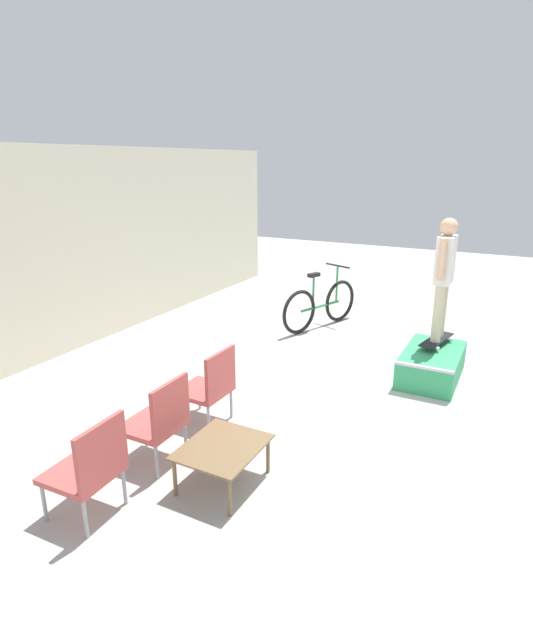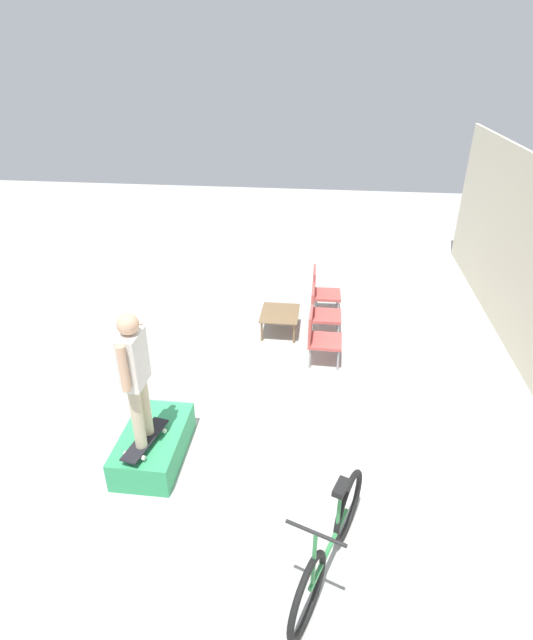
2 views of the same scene
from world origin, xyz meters
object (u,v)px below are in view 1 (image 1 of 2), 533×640
person_skater (444,270)px  patio_chair_center (159,419)px  coffee_table (223,450)px  skateboard_on_ramp (436,340)px  skate_ramp_box (432,365)px  bicycle (320,305)px  patio_chair_left (90,466)px  patio_chair_right (210,385)px

person_skater → patio_chair_center: bearing=152.2°
coffee_table → skateboard_on_ramp: bearing=-19.4°
patio_chair_center → skate_ramp_box: bearing=149.0°
bicycle → skateboard_on_ramp: bearing=-96.9°
coffee_table → patio_chair_left: 1.11m
skate_ramp_box → skateboard_on_ramp: bearing=0.9°
patio_chair_right → skate_ramp_box: bearing=142.3°
patio_chair_right → bicycle: 3.71m
skateboard_on_ramp → patio_chair_left: (-4.31, 1.92, 0.00)m
person_skater → coffee_table: (-3.46, 1.22, -1.08)m
coffee_table → patio_chair_center: (0.00, 0.70, 0.13)m
skate_ramp_box → bicycle: bearing=58.0°
person_skater → coffee_table: person_skater is taller
skate_ramp_box → patio_chair_left: 4.52m
coffee_table → person_skater: bearing=-19.4°
skate_ramp_box → skateboard_on_ramp: size_ratio=1.61×
skate_ramp_box → bicycle: size_ratio=0.74×
skate_ramp_box → patio_chair_center: (-3.23, 1.92, 0.28)m
patio_chair_center → bicycle: 4.56m
skateboard_on_ramp → patio_chair_center: patio_chair_center is taller
coffee_table → bicycle: size_ratio=0.45×
skateboard_on_ramp → bicycle: bearing=74.2°
bicycle → patio_chair_right: bearing=-156.6°
coffee_table → patio_chair_center: size_ratio=0.88×
person_skater → patio_chair_center: 4.07m
patio_chair_left → patio_chair_right: same height
skate_ramp_box → patio_chair_right: patio_chair_right is taller
patio_chair_left → patio_chair_center: same height
patio_chair_right → bicycle: bicycle is taller
skateboard_on_ramp → patio_chair_left: bearing=167.5°
person_skater → patio_chair_center: size_ratio=1.84×
skate_ramp_box → coffee_table: size_ratio=1.63×
patio_chair_left → bicycle: (5.40, 0.20, -0.07)m
skateboard_on_ramp → patio_chair_right: bearing=155.2°
bicycle → person_skater: bearing=-96.9°
skate_ramp_box → coffee_table: (-3.23, 1.22, 0.15)m
patio_chair_right → person_skater: bearing=144.9°
skateboard_on_ramp → person_skater: (0.00, -0.00, 0.96)m
patio_chair_right → coffee_table: bearing=40.7°
coffee_table → patio_chair_left: (-0.85, 0.70, 0.13)m
skate_ramp_box → patio_chair_center: size_ratio=1.44×
patio_chair_center → patio_chair_right: same height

